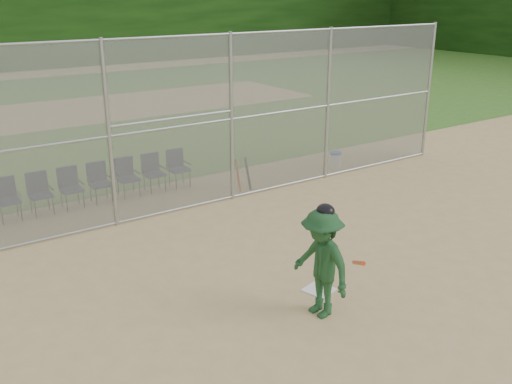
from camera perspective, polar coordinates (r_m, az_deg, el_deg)
ground at (r=9.95m, az=8.25°, el=-9.99°), size 100.00×100.00×0.00m
grass_strip at (r=25.48m, az=-20.19°, el=7.33°), size 100.00×100.00×0.00m
dirt_patch_far at (r=25.48m, az=-20.19°, el=7.34°), size 24.00×24.00×0.00m
backstop_fence at (r=13.08m, az=-6.22°, el=7.04°), size 16.09×0.09×4.00m
home_plate at (r=10.00m, az=6.30°, el=-9.68°), size 0.55×0.55×0.02m
batter_at_plate at (r=8.92m, az=6.56°, el=-7.03°), size 1.00×1.33×1.86m
water_cooler at (r=16.75m, az=7.94°, el=3.24°), size 0.35×0.35×0.45m
spare_bats at (r=14.60m, az=-1.32°, el=1.76°), size 0.36×0.31×0.84m
chair_3 at (r=13.77m, az=-23.55°, el=-0.76°), size 0.54×0.52×0.96m
chair_4 at (r=13.89m, az=-20.74°, el=-0.21°), size 0.54×0.52×0.96m
chair_5 at (r=14.05m, az=-17.98°, el=0.33°), size 0.54×0.52×0.96m
chair_6 at (r=14.24m, az=-15.29°, el=0.86°), size 0.54×0.52×0.96m
chair_7 at (r=14.47m, az=-12.67°, el=1.37°), size 0.54×0.52×0.96m
chair_8 at (r=14.72m, az=-10.14°, el=1.86°), size 0.54×0.52×0.96m
chair_9 at (r=15.01m, az=-7.70°, el=2.34°), size 0.54×0.52×0.96m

